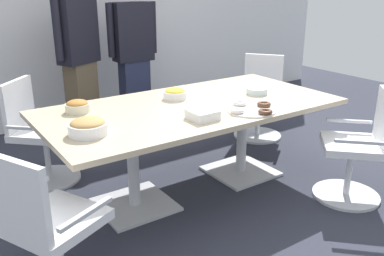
{
  "coord_description": "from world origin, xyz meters",
  "views": [
    {
      "loc": [
        -1.83,
        -2.68,
        1.71
      ],
      "look_at": [
        0.0,
        0.0,
        0.55
      ],
      "focal_mm": 39.11,
      "sensor_mm": 36.0,
      "label": 1
    }
  ],
  "objects_px": {
    "person_standing_0": "(79,55)",
    "person_standing_1": "(133,54)",
    "office_chair_0": "(39,137)",
    "plate_stack": "(257,91)",
    "office_chair_3": "(260,101)",
    "donut_platter": "(251,109)",
    "office_chair_1": "(48,234)",
    "snack_bowl_cookies": "(88,126)",
    "napkin_pile": "(203,115)",
    "snack_bowl_chips_yellow": "(175,93)",
    "conference_table": "(192,119)",
    "office_chair_2": "(359,152)",
    "snack_bowl_pretzels": "(77,106)"
  },
  "relations": [
    {
      "from": "donut_platter",
      "to": "office_chair_2",
      "type": "bearing_deg",
      "value": -33.96
    },
    {
      "from": "person_standing_0",
      "to": "napkin_pile",
      "type": "xyz_separation_m",
      "value": [
        0.17,
        -2.04,
        -0.16
      ]
    },
    {
      "from": "person_standing_1",
      "to": "napkin_pile",
      "type": "height_order",
      "value": "person_standing_1"
    },
    {
      "from": "office_chair_0",
      "to": "snack_bowl_pretzels",
      "type": "xyz_separation_m",
      "value": [
        0.18,
        -0.56,
        0.39
      ]
    },
    {
      "from": "plate_stack",
      "to": "office_chair_0",
      "type": "bearing_deg",
      "value": 151.04
    },
    {
      "from": "office_chair_3",
      "to": "snack_bowl_pretzels",
      "type": "xyz_separation_m",
      "value": [
        -2.21,
        -0.33,
        0.39
      ]
    },
    {
      "from": "office_chair_2",
      "to": "snack_bowl_chips_yellow",
      "type": "xyz_separation_m",
      "value": [
        -1.03,
        1.12,
        0.39
      ]
    },
    {
      "from": "office_chair_3",
      "to": "person_standing_1",
      "type": "bearing_deg",
      "value": 8.42
    },
    {
      "from": "person_standing_0",
      "to": "person_standing_1",
      "type": "bearing_deg",
      "value": 153.76
    },
    {
      "from": "office_chair_0",
      "to": "napkin_pile",
      "type": "height_order",
      "value": "office_chair_0"
    },
    {
      "from": "snack_bowl_cookies",
      "to": "office_chair_1",
      "type": "bearing_deg",
      "value": -133.5
    },
    {
      "from": "conference_table",
      "to": "office_chair_1",
      "type": "xyz_separation_m",
      "value": [
        -1.38,
        -0.64,
        -0.22
      ]
    },
    {
      "from": "person_standing_1",
      "to": "office_chair_0",
      "type": "bearing_deg",
      "value": 31.0
    },
    {
      "from": "napkin_pile",
      "to": "conference_table",
      "type": "bearing_deg",
      "value": 67.42
    },
    {
      "from": "office_chair_0",
      "to": "office_chair_2",
      "type": "xyz_separation_m",
      "value": [
        2.02,
        -1.77,
        0.0
      ]
    },
    {
      "from": "donut_platter",
      "to": "plate_stack",
      "type": "bearing_deg",
      "value": 42.74
    },
    {
      "from": "person_standing_0",
      "to": "conference_table",
      "type": "bearing_deg",
      "value": 74.16
    },
    {
      "from": "office_chair_0",
      "to": "plate_stack",
      "type": "relative_size",
      "value": 4.93
    },
    {
      "from": "conference_table",
      "to": "plate_stack",
      "type": "bearing_deg",
      "value": -3.71
    },
    {
      "from": "person_standing_1",
      "to": "snack_bowl_pretzels",
      "type": "distance_m",
      "value": 1.79
    },
    {
      "from": "office_chair_2",
      "to": "donut_platter",
      "type": "relative_size",
      "value": 2.32
    },
    {
      "from": "office_chair_1",
      "to": "person_standing_1",
      "type": "xyz_separation_m",
      "value": [
        1.71,
        2.33,
        0.49
      ]
    },
    {
      "from": "napkin_pile",
      "to": "snack_bowl_cookies",
      "type": "bearing_deg",
      "value": 168.16
    },
    {
      "from": "snack_bowl_chips_yellow",
      "to": "plate_stack",
      "type": "bearing_deg",
      "value": -21.84
    },
    {
      "from": "conference_table",
      "to": "person_standing_0",
      "type": "bearing_deg",
      "value": 100.57
    },
    {
      "from": "person_standing_1",
      "to": "office_chair_1",
      "type": "bearing_deg",
      "value": 53.83
    },
    {
      "from": "office_chair_1",
      "to": "office_chair_2",
      "type": "relative_size",
      "value": 1.0
    },
    {
      "from": "office_chair_0",
      "to": "snack_bowl_cookies",
      "type": "height_order",
      "value": "office_chair_0"
    },
    {
      "from": "office_chair_2",
      "to": "person_standing_0",
      "type": "distance_m",
      "value": 2.94
    },
    {
      "from": "conference_table",
      "to": "office_chair_1",
      "type": "height_order",
      "value": "office_chair_1"
    },
    {
      "from": "conference_table",
      "to": "person_standing_0",
      "type": "height_order",
      "value": "person_standing_0"
    },
    {
      "from": "donut_platter",
      "to": "plate_stack",
      "type": "height_order",
      "value": "plate_stack"
    },
    {
      "from": "office_chair_1",
      "to": "snack_bowl_cookies",
      "type": "height_order",
      "value": "office_chair_1"
    },
    {
      "from": "office_chair_1",
      "to": "snack_bowl_pretzels",
      "type": "height_order",
      "value": "office_chair_1"
    },
    {
      "from": "conference_table",
      "to": "napkin_pile",
      "type": "distance_m",
      "value": 0.41
    },
    {
      "from": "person_standing_1",
      "to": "donut_platter",
      "type": "bearing_deg",
      "value": 88.83
    },
    {
      "from": "napkin_pile",
      "to": "snack_bowl_chips_yellow",
      "type": "bearing_deg",
      "value": 77.65
    },
    {
      "from": "office_chair_2",
      "to": "donut_platter",
      "type": "height_order",
      "value": "office_chair_2"
    },
    {
      "from": "plate_stack",
      "to": "person_standing_0",
      "type": "bearing_deg",
      "value": 119.54
    },
    {
      "from": "office_chair_0",
      "to": "office_chair_3",
      "type": "xyz_separation_m",
      "value": [
        2.39,
        -0.23,
        0.0
      ]
    },
    {
      "from": "office_chair_2",
      "to": "office_chair_3",
      "type": "bearing_deg",
      "value": 31.06
    },
    {
      "from": "office_chair_3",
      "to": "donut_platter",
      "type": "distance_m",
      "value": 1.56
    },
    {
      "from": "office_chair_1",
      "to": "plate_stack",
      "type": "height_order",
      "value": "office_chair_1"
    },
    {
      "from": "office_chair_1",
      "to": "napkin_pile",
      "type": "bearing_deg",
      "value": 78.04
    },
    {
      "from": "office_chair_1",
      "to": "snack_bowl_cookies",
      "type": "xyz_separation_m",
      "value": [
        0.44,
        0.46,
        0.4
      ]
    },
    {
      "from": "person_standing_1",
      "to": "snack_bowl_pretzels",
      "type": "xyz_separation_m",
      "value": [
        -1.17,
        -1.36,
        -0.1
      ]
    },
    {
      "from": "office_chair_3",
      "to": "person_standing_0",
      "type": "distance_m",
      "value": 2.05
    },
    {
      "from": "office_chair_1",
      "to": "snack_bowl_pretzels",
      "type": "relative_size",
      "value": 4.9
    },
    {
      "from": "office_chair_3",
      "to": "napkin_pile",
      "type": "bearing_deg",
      "value": 86.57
    },
    {
      "from": "office_chair_2",
      "to": "office_chair_0",
      "type": "bearing_deg",
      "value": 93.2
    }
  ]
}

